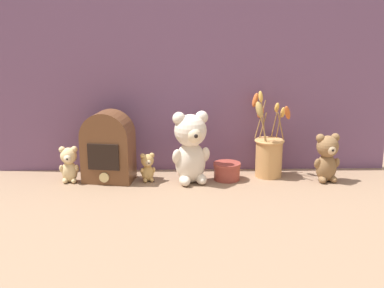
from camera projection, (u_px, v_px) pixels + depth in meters
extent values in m
plane|color=#8E7056|center=(192.00, 182.00, 1.79)|extent=(4.00, 4.00, 0.00)
cube|color=#704C70|center=(191.00, 86.00, 1.87)|extent=(1.56, 0.02, 0.67)
ellipsoid|color=beige|center=(190.00, 162.00, 1.77)|extent=(0.13, 0.12, 0.15)
sphere|color=beige|center=(190.00, 130.00, 1.74)|extent=(0.12, 0.12, 0.12)
sphere|color=beige|center=(194.00, 135.00, 1.70)|extent=(0.06, 0.06, 0.06)
sphere|color=black|center=(196.00, 136.00, 1.68)|extent=(0.02, 0.02, 0.02)
sphere|color=beige|center=(202.00, 117.00, 1.74)|extent=(0.05, 0.05, 0.05)
sphere|color=beige|center=(179.00, 118.00, 1.72)|extent=(0.05, 0.05, 0.05)
ellipsoid|color=beige|center=(205.00, 155.00, 1.77)|extent=(0.05, 0.06, 0.07)
ellipsoid|color=beige|center=(177.00, 157.00, 1.74)|extent=(0.05, 0.06, 0.07)
ellipsoid|color=beige|center=(201.00, 179.00, 1.76)|extent=(0.05, 0.07, 0.04)
ellipsoid|color=beige|center=(185.00, 181.00, 1.75)|extent=(0.05, 0.07, 0.04)
ellipsoid|color=olive|center=(326.00, 167.00, 1.79)|extent=(0.08, 0.07, 0.11)
sphere|color=olive|center=(327.00, 146.00, 1.77)|extent=(0.08, 0.08, 0.08)
sphere|color=#D1B289|center=(331.00, 149.00, 1.74)|extent=(0.04, 0.04, 0.04)
sphere|color=black|center=(333.00, 150.00, 1.73)|extent=(0.01, 0.01, 0.01)
sphere|color=olive|center=(335.00, 137.00, 1.77)|extent=(0.03, 0.03, 0.03)
sphere|color=olive|center=(320.00, 138.00, 1.76)|extent=(0.03, 0.03, 0.03)
ellipsoid|color=olive|center=(336.00, 163.00, 1.79)|extent=(0.03, 0.04, 0.05)
ellipsoid|color=olive|center=(317.00, 163.00, 1.78)|extent=(0.03, 0.04, 0.05)
ellipsoid|color=olive|center=(333.00, 179.00, 1.78)|extent=(0.03, 0.05, 0.03)
ellipsoid|color=olive|center=(322.00, 180.00, 1.78)|extent=(0.03, 0.05, 0.03)
ellipsoid|color=#DBBC84|center=(70.00, 172.00, 1.78)|extent=(0.06, 0.05, 0.08)
sphere|color=#DBBC84|center=(69.00, 156.00, 1.77)|extent=(0.06, 0.06, 0.06)
sphere|color=beige|center=(68.00, 158.00, 1.75)|extent=(0.03, 0.03, 0.03)
sphere|color=black|center=(67.00, 159.00, 1.74)|extent=(0.01, 0.01, 0.01)
sphere|color=#DBBC84|center=(74.00, 149.00, 1.76)|extent=(0.02, 0.02, 0.02)
sphere|color=#DBBC84|center=(62.00, 150.00, 1.76)|extent=(0.02, 0.02, 0.02)
ellipsoid|color=#DBBC84|center=(77.00, 168.00, 1.78)|extent=(0.02, 0.03, 0.04)
ellipsoid|color=#DBBC84|center=(62.00, 169.00, 1.77)|extent=(0.02, 0.03, 0.04)
ellipsoid|color=#DBBC84|center=(74.00, 181.00, 1.78)|extent=(0.02, 0.03, 0.02)
ellipsoid|color=#DBBC84|center=(65.00, 181.00, 1.77)|extent=(0.02, 0.03, 0.02)
ellipsoid|color=tan|center=(148.00, 173.00, 1.79)|extent=(0.05, 0.05, 0.06)
sphere|color=tan|center=(147.00, 161.00, 1.78)|extent=(0.05, 0.05, 0.05)
sphere|color=#D1B289|center=(148.00, 163.00, 1.77)|extent=(0.02, 0.02, 0.02)
sphere|color=black|center=(149.00, 163.00, 1.76)|extent=(0.01, 0.01, 0.01)
sphere|color=tan|center=(152.00, 155.00, 1.78)|extent=(0.02, 0.02, 0.02)
sphere|color=tan|center=(143.00, 156.00, 1.77)|extent=(0.02, 0.02, 0.02)
ellipsoid|color=tan|center=(154.00, 170.00, 1.79)|extent=(0.02, 0.02, 0.03)
ellipsoid|color=tan|center=(142.00, 171.00, 1.78)|extent=(0.02, 0.02, 0.03)
ellipsoid|color=tan|center=(152.00, 180.00, 1.79)|extent=(0.02, 0.03, 0.02)
ellipsoid|color=tan|center=(145.00, 180.00, 1.78)|extent=(0.02, 0.03, 0.02)
cylinder|color=tan|center=(269.00, 158.00, 1.84)|extent=(0.10, 0.10, 0.15)
torus|color=tan|center=(270.00, 141.00, 1.82)|extent=(0.11, 0.11, 0.01)
cylinder|color=olive|center=(263.00, 125.00, 1.78)|extent=(0.03, 0.04, 0.12)
ellipsoid|color=tan|center=(259.00, 110.00, 1.75)|extent=(0.05, 0.05, 0.07)
cylinder|color=olive|center=(275.00, 123.00, 1.83)|extent=(0.02, 0.02, 0.12)
ellipsoid|color=gold|center=(277.00, 107.00, 1.83)|extent=(0.03, 0.03, 0.04)
cylinder|color=olive|center=(263.00, 125.00, 1.84)|extent=(0.03, 0.03, 0.10)
ellipsoid|color=#C65B28|center=(260.00, 112.00, 1.84)|extent=(0.04, 0.04, 0.05)
cylinder|color=olive|center=(281.00, 127.00, 1.78)|extent=(0.04, 0.04, 0.11)
ellipsoid|color=#C65B28|center=(288.00, 113.00, 1.75)|extent=(0.04, 0.04, 0.06)
cylinder|color=olive|center=(260.00, 119.00, 1.84)|extent=(0.05, 0.04, 0.14)
ellipsoid|color=#C65B28|center=(255.00, 100.00, 1.84)|extent=(0.04, 0.04, 0.06)
cylinder|color=olive|center=(279.00, 126.00, 1.82)|extent=(0.01, 0.03, 0.10)
ellipsoid|color=gold|center=(283.00, 112.00, 1.81)|extent=(0.02, 0.03, 0.05)
cylinder|color=olive|center=(263.00, 119.00, 1.78)|extent=(0.02, 0.03, 0.17)
ellipsoid|color=gold|center=(261.00, 97.00, 1.76)|extent=(0.03, 0.03, 0.04)
cube|color=brown|center=(109.00, 158.00, 1.78)|extent=(0.20, 0.14, 0.17)
cylinder|color=brown|center=(108.00, 136.00, 1.76)|extent=(0.20, 0.14, 0.18)
cube|color=black|center=(103.00, 157.00, 1.72)|extent=(0.12, 0.03, 0.10)
cylinder|color=#D6BC7A|center=(104.00, 178.00, 1.74)|extent=(0.04, 0.01, 0.04)
cylinder|color=#993D33|center=(227.00, 173.00, 1.81)|extent=(0.10, 0.10, 0.05)
cylinder|color=#993D33|center=(227.00, 164.00, 1.80)|extent=(0.10, 0.10, 0.01)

